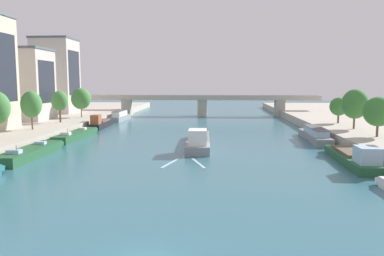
{
  "coord_description": "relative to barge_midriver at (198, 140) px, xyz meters",
  "views": [
    {
      "loc": [
        4.0,
        -20.13,
        10.32
      ],
      "look_at": [
        0.0,
        45.33,
        2.44
      ],
      "focal_mm": 35.69,
      "sensor_mm": 36.0,
      "label": 1
    }
  ],
  "objects": [
    {
      "name": "tree_left_second",
      "position": [
        -30.22,
        5.63,
        5.35
      ],
      "size": [
        3.67,
        3.67,
        6.9
      ],
      "color": "brown",
      "rests_on": "quay_left"
    },
    {
      "name": "tree_right_end_of_row",
      "position": [
        27.95,
        10.01,
        5.38
      ],
      "size": [
        4.68,
        4.68,
        7.22
      ],
      "color": "brown",
      "rests_on": "quay_right"
    },
    {
      "name": "bridge_far",
      "position": [
        -1.32,
        57.45,
        3.16
      ],
      "size": [
        71.38,
        4.4,
        6.39
      ],
      "color": "#ADA899",
      "rests_on": "ground"
    },
    {
      "name": "moored_boat_right_gap_after",
      "position": [
        20.26,
        -12.11,
        -0.13
      ],
      "size": [
        3.85,
        16.53,
        3.02
      ],
      "color": "#235633",
      "rests_on": "ground"
    },
    {
      "name": "building_left_corner",
      "position": [
        -41.28,
        22.72,
        8.87
      ],
      "size": [
        13.32,
        10.4,
        16.02
      ],
      "color": "#BCB2A8",
      "rests_on": "quay_left"
    },
    {
      "name": "moored_boat_left_upstream",
      "position": [
        -22.77,
        -10.19,
        -0.33
      ],
      "size": [
        3.2,
        15.45,
        2.44
      ],
      "color": "#235633",
      "rests_on": "ground"
    },
    {
      "name": "tree_right_second",
      "position": [
        28.29,
        20.09,
        4.29
      ],
      "size": [
        3.69,
        3.69,
        5.36
      ],
      "color": "brown",
      "rests_on": "quay_right"
    },
    {
      "name": "building_left_far_end",
      "position": [
        -41.28,
        42.94,
        11.11
      ],
      "size": [
        10.63,
        10.32,
        20.5
      ],
      "color": "#BCB2A8",
      "rests_on": "quay_left"
    },
    {
      "name": "moored_boat_left_gap_after",
      "position": [
        -23.39,
        24.42,
        -0.03
      ],
      "size": [
        2.9,
        14.12,
        3.29
      ],
      "color": "black",
      "rests_on": "ground"
    },
    {
      "name": "barge_midriver",
      "position": [
        0.0,
        0.0,
        0.0
      ],
      "size": [
        4.06,
        19.66,
        3.46
      ],
      "color": "gray",
      "rests_on": "ground"
    },
    {
      "name": "tree_left_past_mid",
      "position": [
        -30.17,
        18.03,
        5.39
      ],
      "size": [
        3.47,
        3.47,
        6.65
      ],
      "color": "brown",
      "rests_on": "quay_left"
    },
    {
      "name": "tree_left_third",
      "position": [
        -29.85,
        29.98,
        5.35
      ],
      "size": [
        4.68,
        4.68,
        7.09
      ],
      "color": "brown",
      "rests_on": "quay_left"
    },
    {
      "name": "moored_boat_left_midway",
      "position": [
        -23.0,
        40.92,
        0.13
      ],
      "size": [
        2.89,
        13.6,
        2.75
      ],
      "color": "gray",
      "rests_on": "ground"
    },
    {
      "name": "tree_right_far",
      "position": [
        27.96,
        -0.04,
        4.77
      ],
      "size": [
        4.52,
        4.52,
        6.25
      ],
      "color": "brown",
      "rests_on": "quay_right"
    },
    {
      "name": "wake_behind_barge",
      "position": [
        -1.24,
        -12.79,
        -1.01
      ],
      "size": [
        5.6,
        5.95,
        0.03
      ],
      "color": "#A5D1DB",
      "rests_on": "ground"
    },
    {
      "name": "moored_boat_right_near",
      "position": [
        20.32,
        7.38,
        0.02
      ],
      "size": [
        3.11,
        16.36,
        2.48
      ],
      "color": "gray",
      "rests_on": "ground"
    },
    {
      "name": "moored_boat_left_lone",
      "position": [
        -22.97,
        7.64,
        -0.36
      ],
      "size": [
        3.29,
        16.05,
        2.38
      ],
      "color": "#235633",
      "rests_on": "ground"
    }
  ]
}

